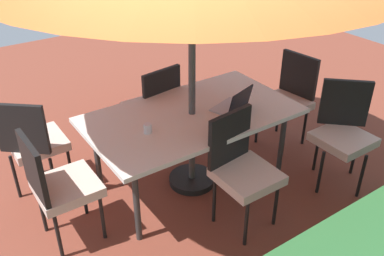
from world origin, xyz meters
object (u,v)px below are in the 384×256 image
object	(u,v)px
chair_west	(288,96)
chair_south	(154,105)
dining_table	(192,118)
chair_north	(242,166)
chair_east	(58,183)
cup	(148,128)
chair_southeast	(33,140)
chair_northwest	(343,130)
laptop	(234,105)

from	to	relation	value
chair_west	chair_south	bearing A→B (deg)	-123.23
dining_table	chair_north	world-z (taller)	chair_north
chair_east	dining_table	bearing A→B (deg)	-90.08
chair_west	chair_east	xyz separation A→B (m)	(2.51, 0.08, 0.00)
chair_north	cup	bearing A→B (deg)	125.35
chair_north	cup	world-z (taller)	chair_north
chair_southeast	chair_south	xyz separation A→B (m)	(-1.21, 0.01, 0.00)
chair_south	chair_north	world-z (taller)	same
chair_south	chair_northwest	size ratio (longest dim) A/B	1.00
laptop	cup	bearing A→B (deg)	-22.78
dining_table	chair_northwest	distance (m)	1.39
chair_southeast	chair_south	distance (m)	1.21
chair_west	dining_table	bearing A→B (deg)	-94.95
chair_southeast	chair_northwest	bearing A→B (deg)	-170.18
dining_table	chair_east	world-z (taller)	chair_east
chair_north	cup	size ratio (longest dim) A/B	12.25
dining_table	laptop	world-z (taller)	laptop
chair_southeast	chair_west	size ratio (longest dim) A/B	1.00
chair_west	laptop	distance (m)	0.96
chair_west	cup	xyz separation A→B (m)	(1.74, 0.12, 0.24)
chair_south	chair_northwest	world-z (taller)	same
dining_table	chair_north	bearing A→B (deg)	93.52
chair_east	chair_southeast	bearing A→B (deg)	-4.03
chair_north	chair_south	bearing A→B (deg)	85.55
chair_east	cup	size ratio (longest dim) A/B	12.25
dining_table	chair_west	bearing A→B (deg)	-177.88
chair_east	chair_south	bearing A→B (deg)	-61.96
chair_north	laptop	size ratio (longest dim) A/B	2.59
chair_southeast	chair_north	size ratio (longest dim) A/B	1.00
cup	chair_southeast	bearing A→B (deg)	-45.58
chair_east	laptop	xyz separation A→B (m)	(-1.60, 0.11, 0.25)
chair_east	laptop	distance (m)	1.62
chair_southeast	chair_northwest	size ratio (longest dim) A/B	1.00
dining_table	chair_northwest	xyz separation A→B (m)	(-1.17, 0.73, -0.15)
dining_table	cup	world-z (taller)	cup
laptop	cup	size ratio (longest dim) A/B	4.73
chair_southeast	chair_northwest	world-z (taller)	same
chair_south	laptop	distance (m)	0.93
dining_table	chair_south	world-z (taller)	chair_south
chair_south	chair_east	size ratio (longest dim) A/B	1.00
dining_table	chair_southeast	distance (m)	1.41
chair_west	cup	size ratio (longest dim) A/B	12.25
chair_northwest	cup	world-z (taller)	chair_northwest
chair_west	chair_northwest	size ratio (longest dim) A/B	1.00
chair_west	laptop	xyz separation A→B (m)	(0.91, 0.19, 0.25)
chair_east	chair_northwest	world-z (taller)	same
chair_west	chair_east	size ratio (longest dim) A/B	1.00
cup	chair_northwest	bearing A→B (deg)	158.17
chair_south	laptop	bearing A→B (deg)	105.69
chair_northwest	chair_north	bearing A→B (deg)	-141.15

